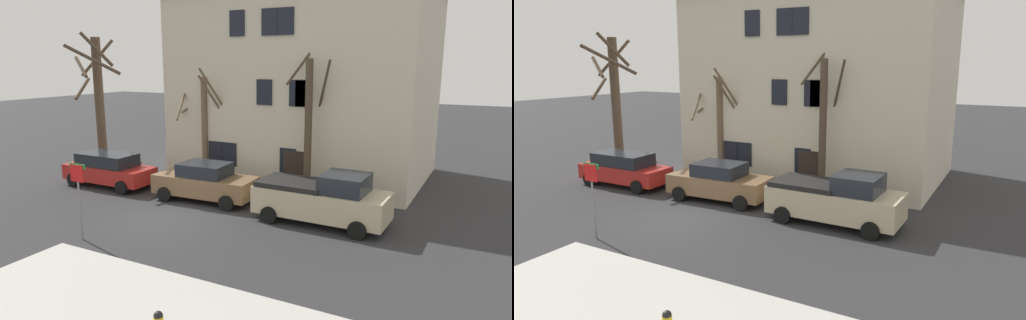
% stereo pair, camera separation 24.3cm
% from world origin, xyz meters
% --- Properties ---
extents(ground_plane, '(120.00, 120.00, 0.00)m').
position_xyz_m(ground_plane, '(0.00, 0.00, 0.00)').
color(ground_plane, '#2D2D30').
extents(building_main, '(13.40, 9.16, 11.68)m').
position_xyz_m(building_main, '(1.87, 10.14, 5.92)').
color(building_main, beige).
rests_on(building_main, ground_plane).
extents(tree_bare_near, '(3.39, 3.40, 7.79)m').
position_xyz_m(tree_bare_near, '(-8.65, 5.00, 4.16)').
color(tree_bare_near, '#4C3D2D').
rests_on(tree_bare_near, ground_plane).
extents(tree_bare_mid, '(2.79, 2.92, 5.96)m').
position_xyz_m(tree_bare_mid, '(-1.96, 5.72, 3.06)').
color(tree_bare_mid, brown).
rests_on(tree_bare_mid, ground_plane).
extents(tree_bare_far, '(2.38, 1.63, 6.90)m').
position_xyz_m(tree_bare_far, '(4.04, 5.16, 3.47)').
color(tree_bare_far, '#4C3D2D').
rests_on(tree_bare_far, ground_plane).
extents(car_red_wagon, '(4.80, 2.08, 1.70)m').
position_xyz_m(car_red_wagon, '(-5.75, 2.65, 0.89)').
color(car_red_wagon, '#AD231E').
rests_on(car_red_wagon, ground_plane).
extents(car_brown_sedan, '(4.77, 2.29, 1.75)m').
position_xyz_m(car_brown_sedan, '(-0.03, 2.90, 0.88)').
color(car_brown_sedan, brown).
rests_on(car_brown_sedan, ground_plane).
extents(pickup_truck_beige, '(5.22, 2.27, 2.08)m').
position_xyz_m(pickup_truck_beige, '(5.71, 2.54, 1.00)').
color(pickup_truck_beige, '#C6B793').
rests_on(pickup_truck_beige, ground_plane).
extents(street_sign_pole, '(0.76, 0.07, 2.78)m').
position_xyz_m(street_sign_pole, '(-1.22, -3.12, 1.94)').
color(street_sign_pole, slate).
rests_on(street_sign_pole, ground_plane).
extents(bicycle_leaning, '(1.75, 0.15, 1.03)m').
position_xyz_m(bicycle_leaning, '(-4.98, 4.40, 0.37)').
color(bicycle_leaning, black).
rests_on(bicycle_leaning, ground_plane).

